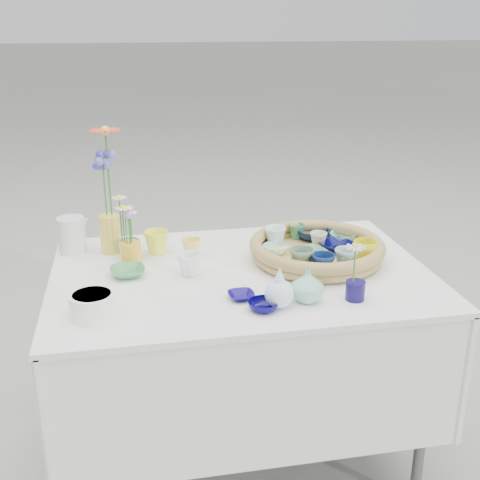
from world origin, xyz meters
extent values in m
plane|color=gray|center=(0.00, 0.00, 0.00)|extent=(80.00, 80.00, 0.00)
imported|color=#06173B|center=(0.32, 0.21, 0.80)|extent=(0.13, 0.13, 0.04)
imported|color=#000138|center=(0.36, 0.09, 0.80)|extent=(0.15, 0.15, 0.03)
imported|color=yellow|center=(0.43, -0.02, 0.82)|extent=(0.11, 0.11, 0.07)
imported|color=#428A69|center=(0.25, 0.03, 0.80)|extent=(0.15, 0.15, 0.03)
imported|color=slate|center=(0.19, -0.07, 0.82)|extent=(0.10, 0.10, 0.08)
imported|color=#9BDFCF|center=(0.14, 0.09, 0.80)|extent=(0.10, 0.10, 0.03)
imported|color=white|center=(0.16, 0.16, 0.82)|extent=(0.10, 0.10, 0.07)
imported|color=beige|center=(0.31, 0.12, 0.81)|extent=(0.07, 0.07, 0.06)
imported|color=#76D4ED|center=(0.42, 0.17, 0.80)|extent=(0.12, 0.12, 0.03)
imported|color=navy|center=(0.25, -0.12, 0.82)|extent=(0.08, 0.08, 0.07)
imported|color=#D4B858|center=(0.16, 0.03, 0.80)|extent=(0.15, 0.15, 0.03)
imported|color=#8CB5A9|center=(0.33, -0.09, 0.82)|extent=(0.08, 0.08, 0.07)
imported|color=#368C54|center=(0.26, 0.23, 0.81)|extent=(0.08, 0.08, 0.06)
imported|color=#FAFF3A|center=(-0.27, 0.22, 0.81)|extent=(0.10, 0.10, 0.08)
imported|color=#FFE162|center=(-0.15, 0.17, 0.80)|extent=(0.09, 0.09, 0.06)
imported|color=#3F904F|center=(-0.38, 0.03, 0.78)|extent=(0.12, 0.12, 0.03)
imported|color=white|center=(-0.17, 0.00, 0.80)|extent=(0.08, 0.08, 0.07)
imported|color=#120866|center=(-0.04, -0.21, 0.77)|extent=(0.09, 0.09, 0.02)
imported|color=#77C1B9|center=(-0.36, 0.20, 0.80)|extent=(0.09, 0.09, 0.06)
imported|color=#07014D|center=(0.01, -0.29, 0.78)|extent=(0.11, 0.11, 0.03)
imported|color=#81C7A8|center=(0.15, -0.26, 0.82)|extent=(0.11, 0.11, 0.10)
cylinder|color=#110A44|center=(0.30, -0.28, 0.79)|extent=(0.08, 0.08, 0.06)
cylinder|color=yellow|center=(-0.43, 0.26, 0.83)|extent=(0.10, 0.10, 0.14)
cylinder|color=yellow|center=(-0.36, 0.14, 0.80)|extent=(0.09, 0.09, 0.08)
camera|label=1|loc=(-0.35, -1.83, 1.57)|focal=45.00mm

